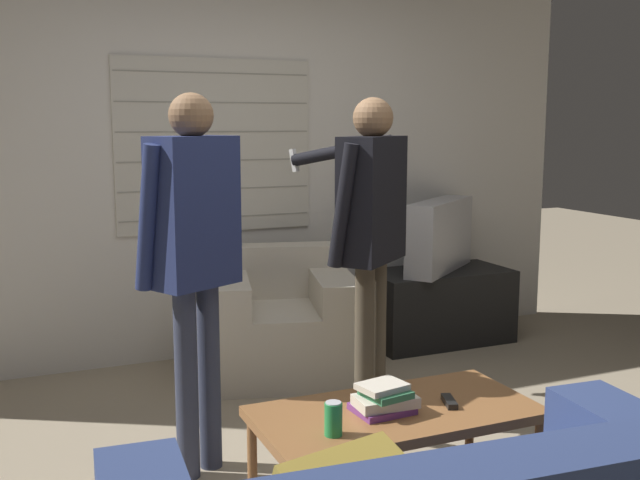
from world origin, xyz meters
TOP-DOWN VIEW (x-y plane):
  - ground_plane at (0.00, 0.00)m, footprint 16.00×16.00m
  - wall_back at (-0.00, 2.03)m, footprint 5.20×0.08m
  - armchair_beige at (0.16, 1.47)m, footprint 1.05×0.98m
  - coffee_table at (-0.01, -0.30)m, footprint 1.13×0.55m
  - tv_stand at (1.43, 1.66)m, footprint 1.01×0.52m
  - tv at (1.43, 1.66)m, footprint 0.78×0.67m
  - person_left_standing at (-0.65, 0.36)m, footprint 0.50×0.76m
  - person_right_standing at (0.33, 0.60)m, footprint 0.54×0.87m
  - book_stack at (-0.07, -0.32)m, footprint 0.24×0.21m
  - soda_can at (-0.34, -0.43)m, footprint 0.07×0.07m
  - spare_remote at (0.21, -0.35)m, footprint 0.08×0.14m

SIDE VIEW (x-z plane):
  - ground_plane at x=0.00m, z-range 0.00..0.00m
  - tv_stand at x=1.43m, z-range 0.00..0.52m
  - armchair_beige at x=0.16m, z-range -0.06..0.71m
  - coffee_table at x=-0.01m, z-range 0.18..0.61m
  - spare_remote at x=0.21m, z-range 0.43..0.46m
  - book_stack at x=-0.07m, z-range 0.43..0.55m
  - soda_can at x=-0.34m, z-range 0.43..0.56m
  - tv at x=1.43m, z-range 0.52..1.02m
  - person_left_standing at x=-0.65m, z-range 0.21..1.90m
  - person_right_standing at x=0.33m, z-range 0.23..1.92m
  - wall_back at x=0.00m, z-range 0.00..2.55m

